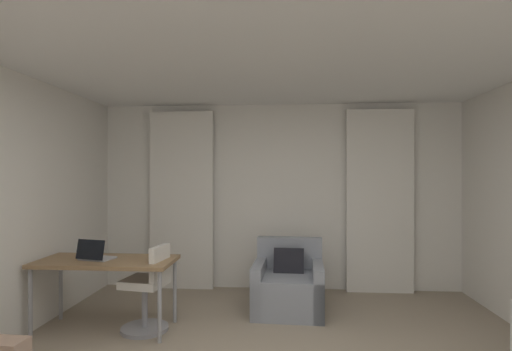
% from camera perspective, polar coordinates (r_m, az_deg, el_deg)
% --- Properties ---
extents(wall_window, '(5.12, 0.06, 2.60)m').
position_cam_1_polar(wall_window, '(5.66, 3.33, -2.99)').
color(wall_window, silver).
rests_on(wall_window, ground).
extents(ceiling, '(5.12, 6.12, 0.06)m').
position_cam_1_polar(ceiling, '(2.81, 2.48, 21.48)').
color(ceiling, white).
rests_on(ceiling, wall_left).
extents(curtain_left_panel, '(0.90, 0.06, 2.50)m').
position_cam_1_polar(curtain_left_panel, '(5.72, -10.64, -3.46)').
color(curtain_left_panel, silver).
rests_on(curtain_left_panel, ground).
extents(curtain_right_panel, '(0.90, 0.06, 2.50)m').
position_cam_1_polar(curtain_right_panel, '(5.68, 17.34, -3.49)').
color(curtain_right_panel, silver).
rests_on(curtain_right_panel, ground).
extents(armchair, '(0.85, 0.86, 0.82)m').
position_cam_1_polar(armchair, '(4.88, 4.69, -15.62)').
color(armchair, gray).
rests_on(armchair, ground).
extents(desk, '(1.39, 0.63, 0.73)m').
position_cam_1_polar(desk, '(4.48, -20.68, -11.97)').
color(desk, olive).
rests_on(desk, ground).
extents(desk_chair, '(0.48, 0.48, 0.88)m').
position_cam_1_polar(desk_chair, '(4.39, -15.21, -15.92)').
color(desk_chair, gray).
rests_on(desk_chair, ground).
extents(laptop, '(0.37, 0.31, 0.22)m').
position_cam_1_polar(laptop, '(4.48, -22.09, -10.58)').
color(laptop, '#ADADB2').
rests_on(laptop, desk).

